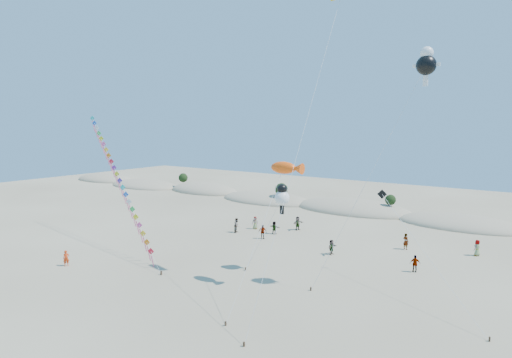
# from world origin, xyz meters

# --- Properties ---
(ground) EXTENTS (160.00, 160.00, 0.00)m
(ground) POSITION_xyz_m (0.00, 0.00, 0.00)
(ground) COLOR gray
(ground) RESTS_ON ground
(dune_ridge) EXTENTS (145.30, 11.49, 5.57)m
(dune_ridge) POSITION_xyz_m (1.06, 45.14, 0.11)
(dune_ridge) COLOR gray
(dune_ridge) RESTS_ON ground
(kite_train) EXTENTS (22.56, 8.91, 15.30)m
(kite_train) POSITION_xyz_m (-14.63, 12.20, 7.77)
(kite_train) COLOR #3F2D1E
(kite_train) RESTS_ON ground
(fish_kite) EXTENTS (2.91, 9.10, 10.51)m
(fish_kite) POSITION_xyz_m (7.92, 11.72, 9.97)
(fish_kite) COLOR #3F2D1E
(fish_kite) RESTS_ON ground
(cartoon_kite_low) EXTENTS (3.48, 2.66, 8.14)m
(cartoon_kite_low) POSITION_xyz_m (5.66, 14.73, 7.01)
(cartoon_kite_low) COLOR #3F2D1E
(cartoon_kite_low) RESTS_ON ground
(cartoon_kite_high) EXTENTS (8.10, 5.48, 19.37)m
(cartoon_kite_high) POSITION_xyz_m (17.23, 16.63, 18.12)
(cartoon_kite_high) COLOR #3F2D1E
(cartoon_kite_high) RESTS_ON ground
(parafoil_kite) EXTENTS (2.23, 14.22, 24.39)m
(parafoil_kite) POSITION_xyz_m (10.75, 15.07, 23.40)
(parafoil_kite) COLOR #3F2D1E
(parafoil_kite) RESTS_ON ground
(dark_kite) EXTENTS (10.54, 8.95, 7.68)m
(dark_kite) POSITION_xyz_m (16.38, 17.01, 4.95)
(dark_kite) COLOR #3F2D1E
(dark_kite) RESTS_ON ground
(flyer_foreground) EXTENTS (0.56, 0.66, 1.53)m
(flyer_foreground) POSITION_xyz_m (-11.93, 3.97, 0.76)
(flyer_foreground) COLOR red
(flyer_foreground) RESTS_ON ground
(beachgoers) EXTENTS (33.58, 9.63, 1.82)m
(beachgoers) POSITION_xyz_m (5.92, 25.97, 0.84)
(beachgoers) COLOR slate
(beachgoers) RESTS_ON ground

